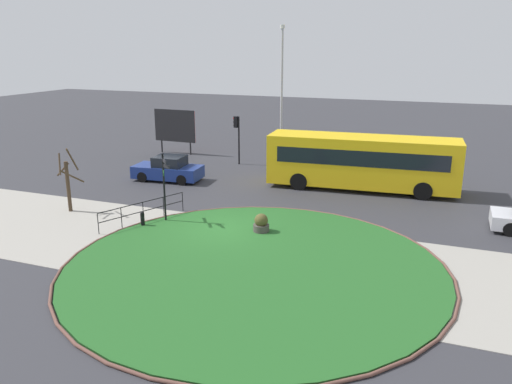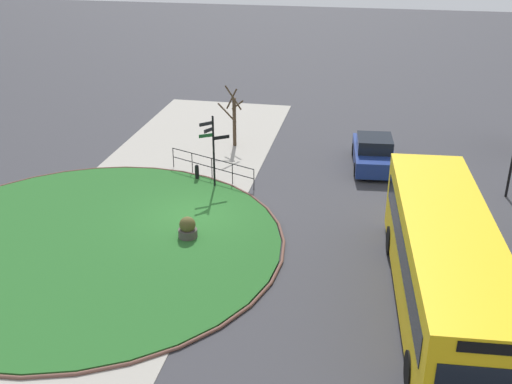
{
  "view_description": "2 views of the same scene",
  "coord_description": "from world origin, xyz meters",
  "px_view_note": "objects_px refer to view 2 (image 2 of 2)",
  "views": [
    {
      "loc": [
        9.11,
        -19.67,
        8.07
      ],
      "look_at": [
        0.91,
        1.75,
        1.45
      ],
      "focal_mm": 35.78,
      "sensor_mm": 36.0,
      "label": 1
    },
    {
      "loc": [
        20.91,
        6.67,
        11.18
      ],
      "look_at": [
        0.86,
        2.74,
        1.77
      ],
      "focal_mm": 42.98,
      "sensor_mm": 36.0,
      "label": 2
    }
  ],
  "objects_px": {
    "bollard_foreground": "(197,172)",
    "planter_near_signpost": "(188,229)",
    "signpost_directional": "(213,146)",
    "bus_yellow": "(444,265)",
    "car_far_lane": "(374,153)",
    "street_tree_bare": "(234,117)"
  },
  "relations": [
    {
      "from": "bollard_foreground",
      "to": "street_tree_bare",
      "type": "bearing_deg",
      "value": 171.97
    },
    {
      "from": "bollard_foreground",
      "to": "bus_yellow",
      "type": "xyz_separation_m",
      "value": [
        8.26,
        10.03,
        1.27
      ]
    },
    {
      "from": "car_far_lane",
      "to": "planter_near_signpost",
      "type": "distance_m",
      "value": 10.84
    },
    {
      "from": "signpost_directional",
      "to": "bollard_foreground",
      "type": "relative_size",
      "value": 4.36
    },
    {
      "from": "signpost_directional",
      "to": "planter_near_signpost",
      "type": "bearing_deg",
      "value": 2.76
    },
    {
      "from": "bollard_foreground",
      "to": "car_far_lane",
      "type": "distance_m",
      "value": 8.44
    },
    {
      "from": "bus_yellow",
      "to": "car_far_lane",
      "type": "relative_size",
      "value": 2.5
    },
    {
      "from": "signpost_directional",
      "to": "bus_yellow",
      "type": "height_order",
      "value": "signpost_directional"
    },
    {
      "from": "planter_near_signpost",
      "to": "street_tree_bare",
      "type": "relative_size",
      "value": 0.27
    },
    {
      "from": "bus_yellow",
      "to": "car_far_lane",
      "type": "distance_m",
      "value": 11.72
    },
    {
      "from": "car_far_lane",
      "to": "street_tree_bare",
      "type": "height_order",
      "value": "street_tree_bare"
    },
    {
      "from": "car_far_lane",
      "to": "street_tree_bare",
      "type": "relative_size",
      "value": 1.3
    },
    {
      "from": "car_far_lane",
      "to": "bus_yellow",
      "type": "bearing_deg",
      "value": -173.96
    },
    {
      "from": "signpost_directional",
      "to": "street_tree_bare",
      "type": "height_order",
      "value": "street_tree_bare"
    },
    {
      "from": "bollard_foreground",
      "to": "car_far_lane",
      "type": "relative_size",
      "value": 0.18
    },
    {
      "from": "bollard_foreground",
      "to": "car_far_lane",
      "type": "bearing_deg",
      "value": 112.33
    },
    {
      "from": "signpost_directional",
      "to": "bollard_foreground",
      "type": "height_order",
      "value": "signpost_directional"
    },
    {
      "from": "planter_near_signpost",
      "to": "bus_yellow",
      "type": "bearing_deg",
      "value": 71.89
    },
    {
      "from": "street_tree_bare",
      "to": "planter_near_signpost",
      "type": "bearing_deg",
      "value": 3.06
    },
    {
      "from": "bus_yellow",
      "to": "signpost_directional",
      "type": "bearing_deg",
      "value": -134.02
    },
    {
      "from": "bollard_foreground",
      "to": "planter_near_signpost",
      "type": "bearing_deg",
      "value": 12.51
    },
    {
      "from": "bollard_foreground",
      "to": "signpost_directional",
      "type": "bearing_deg",
      "value": 55.59
    }
  ]
}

